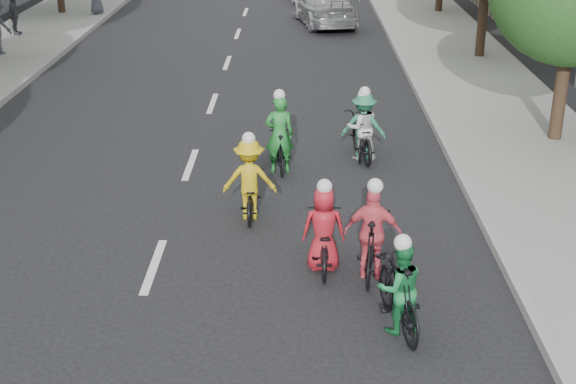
{
  "coord_description": "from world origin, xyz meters",
  "views": [
    {
      "loc": [
        2.5,
        -12.24,
        6.49
      ],
      "look_at": [
        2.31,
        0.98,
        1.0
      ],
      "focal_mm": 50.0,
      "sensor_mm": 36.0,
      "label": 1
    }
  ],
  "objects_px": {
    "cyclist_5": "(250,186)",
    "spectator_1": "(14,15)",
    "cyclist_2": "(363,131)",
    "follow_car_lead": "(324,8)",
    "cyclist_3": "(323,237)",
    "cyclist_0": "(362,133)",
    "cyclist_1": "(372,240)",
    "cyclist_6": "(280,143)",
    "cyclist_4": "(399,292)"
  },
  "relations": [
    {
      "from": "cyclist_3",
      "to": "cyclist_5",
      "type": "xyz_separation_m",
      "value": [
        -1.38,
        2.09,
        0.08
      ]
    },
    {
      "from": "follow_car_lead",
      "to": "cyclist_5",
      "type": "bearing_deg",
      "value": 73.29
    },
    {
      "from": "cyclist_0",
      "to": "spectator_1",
      "type": "distance_m",
      "value": 18.4
    },
    {
      "from": "cyclist_4",
      "to": "spectator_1",
      "type": "distance_m",
      "value": 24.39
    },
    {
      "from": "cyclist_2",
      "to": "cyclist_5",
      "type": "height_order",
      "value": "cyclist_5"
    },
    {
      "from": "cyclist_1",
      "to": "cyclist_2",
      "type": "distance_m",
      "value": 5.76
    },
    {
      "from": "cyclist_1",
      "to": "cyclist_2",
      "type": "relative_size",
      "value": 1.09
    },
    {
      "from": "cyclist_5",
      "to": "cyclist_6",
      "type": "height_order",
      "value": "cyclist_6"
    },
    {
      "from": "cyclist_4",
      "to": "follow_car_lead",
      "type": "relative_size",
      "value": 0.38
    },
    {
      "from": "cyclist_5",
      "to": "cyclist_6",
      "type": "bearing_deg",
      "value": -102.53
    },
    {
      "from": "cyclist_4",
      "to": "spectator_1",
      "type": "xyz_separation_m",
      "value": [
        -12.59,
        20.89,
        0.3
      ]
    },
    {
      "from": "cyclist_1",
      "to": "cyclist_3",
      "type": "xyz_separation_m",
      "value": [
        -0.81,
        0.29,
        -0.09
      ]
    },
    {
      "from": "cyclist_4",
      "to": "follow_car_lead",
      "type": "distance_m",
      "value": 23.84
    },
    {
      "from": "cyclist_3",
      "to": "cyclist_1",
      "type": "bearing_deg",
      "value": 160.97
    },
    {
      "from": "cyclist_4",
      "to": "cyclist_6",
      "type": "xyz_separation_m",
      "value": [
        -1.92,
        6.55,
        0.04
      ]
    },
    {
      "from": "cyclist_1",
      "to": "cyclist_4",
      "type": "bearing_deg",
      "value": 107.6
    },
    {
      "from": "cyclist_2",
      "to": "cyclist_4",
      "type": "height_order",
      "value": "cyclist_2"
    },
    {
      "from": "spectator_1",
      "to": "cyclist_3",
      "type": "bearing_deg",
      "value": -149.91
    },
    {
      "from": "cyclist_0",
      "to": "spectator_1",
      "type": "relative_size",
      "value": 1.31
    },
    {
      "from": "cyclist_4",
      "to": "cyclist_6",
      "type": "height_order",
      "value": "cyclist_6"
    },
    {
      "from": "cyclist_3",
      "to": "cyclist_2",
      "type": "bearing_deg",
      "value": -100.31
    },
    {
      "from": "cyclist_0",
      "to": "cyclist_5",
      "type": "height_order",
      "value": "cyclist_5"
    },
    {
      "from": "cyclist_2",
      "to": "cyclist_1",
      "type": "bearing_deg",
      "value": 97.12
    },
    {
      "from": "cyclist_4",
      "to": "cyclist_2",
      "type": "bearing_deg",
      "value": -101.47
    },
    {
      "from": "cyclist_3",
      "to": "cyclist_0",
      "type": "bearing_deg",
      "value": -99.93
    },
    {
      "from": "cyclist_1",
      "to": "spectator_1",
      "type": "bearing_deg",
      "value": -48.55
    },
    {
      "from": "cyclist_0",
      "to": "cyclist_4",
      "type": "relative_size",
      "value": 1.04
    },
    {
      "from": "cyclist_1",
      "to": "cyclist_2",
      "type": "bearing_deg",
      "value": -83.85
    },
    {
      "from": "cyclist_0",
      "to": "follow_car_lead",
      "type": "relative_size",
      "value": 0.4
    },
    {
      "from": "cyclist_0",
      "to": "follow_car_lead",
      "type": "distance_m",
      "value": 16.4
    },
    {
      "from": "cyclist_1",
      "to": "spectator_1",
      "type": "xyz_separation_m",
      "value": [
        -12.33,
        19.23,
        0.26
      ]
    },
    {
      "from": "cyclist_0",
      "to": "cyclist_4",
      "type": "height_order",
      "value": "cyclist_0"
    },
    {
      "from": "follow_car_lead",
      "to": "spectator_1",
      "type": "bearing_deg",
      "value": 2.69
    },
    {
      "from": "cyclist_4",
      "to": "cyclist_0",
      "type": "bearing_deg",
      "value": -101.23
    },
    {
      "from": "cyclist_2",
      "to": "follow_car_lead",
      "type": "distance_m",
      "value": 16.43
    },
    {
      "from": "cyclist_5",
      "to": "spectator_1",
      "type": "distance_m",
      "value": 19.68
    },
    {
      "from": "cyclist_3",
      "to": "cyclist_5",
      "type": "relative_size",
      "value": 0.99
    },
    {
      "from": "cyclist_6",
      "to": "spectator_1",
      "type": "relative_size",
      "value": 1.24
    },
    {
      "from": "cyclist_0",
      "to": "cyclist_1",
      "type": "xyz_separation_m",
      "value": [
        -0.23,
        -5.79,
        0.06
      ]
    },
    {
      "from": "cyclist_1",
      "to": "follow_car_lead",
      "type": "bearing_deg",
      "value": -80.75
    },
    {
      "from": "cyclist_0",
      "to": "cyclist_3",
      "type": "distance_m",
      "value": 5.6
    },
    {
      "from": "cyclist_1",
      "to": "follow_car_lead",
      "type": "relative_size",
      "value": 0.38
    },
    {
      "from": "cyclist_0",
      "to": "cyclist_6",
      "type": "height_order",
      "value": "cyclist_6"
    },
    {
      "from": "follow_car_lead",
      "to": "spectator_1",
      "type": "relative_size",
      "value": 3.26
    },
    {
      "from": "cyclist_4",
      "to": "follow_car_lead",
      "type": "height_order",
      "value": "cyclist_4"
    },
    {
      "from": "cyclist_2",
      "to": "cyclist_4",
      "type": "relative_size",
      "value": 0.9
    },
    {
      "from": "cyclist_4",
      "to": "spectator_1",
      "type": "height_order",
      "value": "spectator_1"
    },
    {
      "from": "cyclist_1",
      "to": "cyclist_4",
      "type": "relative_size",
      "value": 0.98
    },
    {
      "from": "cyclist_0",
      "to": "cyclist_5",
      "type": "xyz_separation_m",
      "value": [
        -2.41,
        -3.41,
        0.05
      ]
    },
    {
      "from": "cyclist_2",
      "to": "cyclist_5",
      "type": "distance_m",
      "value": 4.17
    }
  ]
}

